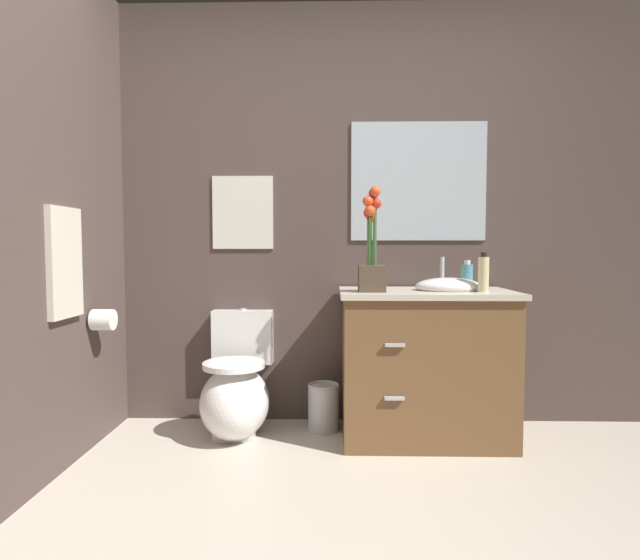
# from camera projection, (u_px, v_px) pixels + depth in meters

# --- Properties ---
(wall_back) EXTENTS (3.97, 0.05, 2.50)m
(wall_back) POSITION_uv_depth(u_px,v_px,m) (367.00, 216.00, 3.16)
(wall_back) COLOR #4C3D38
(wall_back) RESTS_ON ground_plane
(toilet) EXTENTS (0.38, 0.59, 0.69)m
(toilet) POSITION_uv_depth(u_px,v_px,m) (236.00, 392.00, 2.94)
(toilet) COLOR white
(toilet) RESTS_ON ground_plane
(vanity_cabinet) EXTENTS (0.94, 0.56, 1.00)m
(vanity_cabinet) POSITION_uv_depth(u_px,v_px,m) (426.00, 363.00, 2.88)
(vanity_cabinet) COLOR brown
(vanity_cabinet) RESTS_ON ground_plane
(flower_vase) EXTENTS (0.14, 0.14, 0.55)m
(flower_vase) POSITION_uv_depth(u_px,v_px,m) (372.00, 255.00, 2.75)
(flower_vase) COLOR #4C3D2D
(flower_vase) RESTS_ON vanity_cabinet
(soap_bottle) EXTENTS (0.06, 0.06, 0.21)m
(soap_bottle) POSITION_uv_depth(u_px,v_px,m) (483.00, 274.00, 2.73)
(soap_bottle) COLOR beige
(soap_bottle) RESTS_ON vanity_cabinet
(lotion_bottle) EXTENTS (0.06, 0.06, 0.16)m
(lotion_bottle) POSITION_uv_depth(u_px,v_px,m) (467.00, 276.00, 2.94)
(lotion_bottle) COLOR teal
(lotion_bottle) RESTS_ON vanity_cabinet
(trash_bin) EXTENTS (0.18, 0.18, 0.27)m
(trash_bin) POSITION_uv_depth(u_px,v_px,m) (324.00, 407.00, 3.02)
(trash_bin) COLOR #B7B7BC
(trash_bin) RESTS_ON ground_plane
(wall_poster) EXTENTS (0.36, 0.01, 0.44)m
(wall_poster) POSITION_uv_depth(u_px,v_px,m) (243.00, 213.00, 3.14)
(wall_poster) COLOR silver
(wall_mirror) EXTENTS (0.80, 0.01, 0.70)m
(wall_mirror) POSITION_uv_depth(u_px,v_px,m) (418.00, 181.00, 3.11)
(wall_mirror) COLOR #B2BCC6
(hanging_towel) EXTENTS (0.03, 0.28, 0.52)m
(hanging_towel) POSITION_uv_depth(u_px,v_px,m) (65.00, 263.00, 2.45)
(hanging_towel) COLOR beige
(toilet_paper_roll) EXTENTS (0.11, 0.11, 0.11)m
(toilet_paper_roll) POSITION_uv_depth(u_px,v_px,m) (103.00, 320.00, 2.73)
(toilet_paper_roll) COLOR white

